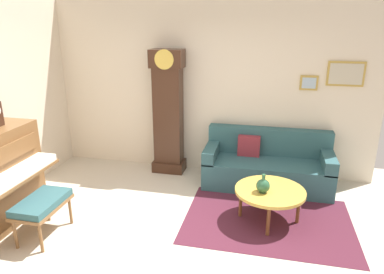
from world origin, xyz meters
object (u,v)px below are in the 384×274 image
object	(u,v)px
couch	(267,165)
green_jug	(263,186)
grandfather_clock	(168,116)
coffee_table	(270,192)
piano_bench	(42,205)

from	to	relation	value
couch	green_jug	size ratio (longest dim) A/B	7.92
grandfather_clock	coffee_table	size ratio (longest dim) A/B	2.31
grandfather_clock	couch	world-z (taller)	grandfather_clock
coffee_table	grandfather_clock	bearing A→B (deg)	143.76
piano_bench	couch	size ratio (longest dim) A/B	0.37
grandfather_clock	couch	xyz separation A→B (m)	(1.62, -0.17, -0.65)
couch	coffee_table	bearing A→B (deg)	-86.92
couch	piano_bench	bearing A→B (deg)	-141.70
grandfather_clock	green_jug	distance (m)	2.11
couch	green_jug	bearing A→B (deg)	-91.67
green_jug	coffee_table	bearing A→B (deg)	44.53
coffee_table	piano_bench	bearing A→B (deg)	-160.04
couch	green_jug	distance (m)	1.16
grandfather_clock	green_jug	size ratio (longest dim) A/B	8.46
piano_bench	green_jug	xyz separation A→B (m)	(2.49, 0.85, 0.11)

